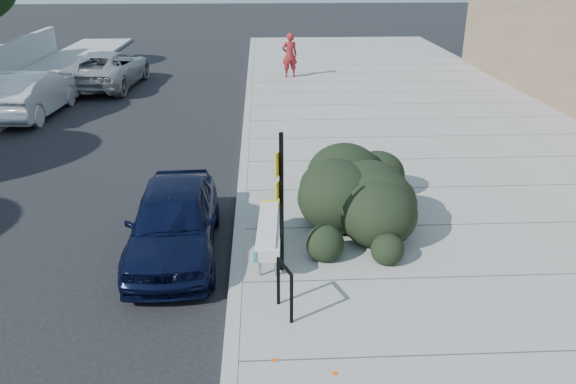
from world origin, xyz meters
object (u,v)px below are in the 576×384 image
bike_rack (285,284)px  sedan_navy (174,221)px  suv_silver (107,69)px  wagon_silver (32,93)px  bench (269,229)px  sign_post (281,195)px  pedestrian (290,55)px

bike_rack → sedan_navy: bearing=111.3°
bike_rack → suv_silver: suv_silver is taller
bike_rack → wagon_silver: 15.00m
wagon_silver → suv_silver: bearing=-105.0°
bench → sign_post: (0.19, -0.60, 0.93)m
sign_post → suv_silver: 17.15m
sedan_navy → wagon_silver: size_ratio=0.83×
bike_rack → sign_post: (-0.01, 1.30, 0.92)m
sedan_navy → suv_silver: size_ratio=0.73×
wagon_silver → pedestrian: size_ratio=2.49×
suv_silver → sign_post: bearing=117.6°
sign_post → wagon_silver: (-8.29, 11.20, -0.79)m
pedestrian → bench: bearing=75.6°
pedestrian → sign_post: bearing=76.4°
suv_silver → pedestrian: (7.80, 0.99, 0.36)m
sign_post → suv_silver: size_ratio=0.46×
suv_silver → bench: bearing=117.8°
bench → suv_silver: (-6.60, 15.13, 0.11)m
pedestrian → suv_silver: bearing=-2.9°
sign_post → wagon_silver: sign_post is taller
bench → pedestrian: bearing=89.0°
suv_silver → wagon_silver: bearing=75.9°
bike_rack → sign_post: bearing=70.7°
sign_post → pedestrian: sign_post is taller
sign_post → wagon_silver: size_ratio=0.52×
bike_rack → wagon_silver: (-8.30, 12.50, 0.13)m
wagon_silver → sign_post: bearing=129.8°
wagon_silver → bench: bearing=130.7°
sedan_navy → suv_silver: (-4.81, 14.75, 0.08)m
bike_rack → pedestrian: (1.00, 18.01, 0.46)m
bench → pedestrian: pedestrian is taller
sedan_navy → pedestrian: bearing=77.2°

